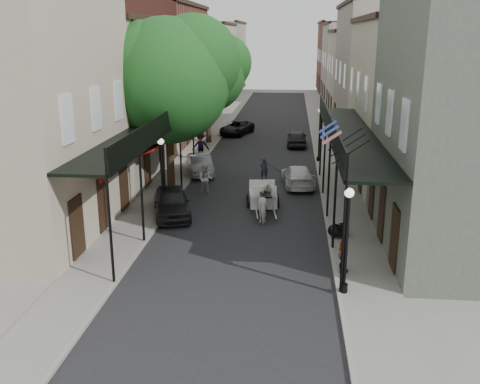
% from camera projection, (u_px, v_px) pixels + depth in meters
% --- Properties ---
extents(ground, '(140.00, 140.00, 0.00)m').
position_uv_depth(ground, '(231.00, 266.00, 20.66)').
color(ground, gray).
rests_on(ground, ground).
extents(road, '(8.00, 90.00, 0.01)m').
position_uv_depth(road, '(262.00, 155.00, 39.76)').
color(road, black).
rests_on(road, ground).
extents(sidewalk_left, '(2.20, 90.00, 0.12)m').
position_uv_depth(sidewalk_left, '(196.00, 153.00, 40.21)').
color(sidewalk_left, gray).
rests_on(sidewalk_left, ground).
extents(sidewalk_right, '(2.20, 90.00, 0.12)m').
position_uv_depth(sidewalk_right, '(330.00, 156.00, 39.27)').
color(sidewalk_right, gray).
rests_on(sidewalk_right, ground).
extents(building_row_left, '(5.00, 80.00, 10.50)m').
position_uv_depth(building_row_left, '(175.00, 73.00, 48.63)').
color(building_row_left, '#AA9E88').
rests_on(building_row_left, ground).
extents(building_row_right, '(5.00, 80.00, 10.50)m').
position_uv_depth(building_row_right, '(367.00, 74.00, 47.02)').
color(building_row_right, gray).
rests_on(building_row_right, ground).
extents(gallery_left, '(2.20, 18.05, 4.88)m').
position_uv_depth(gallery_left, '(152.00, 130.00, 26.63)').
color(gallery_left, black).
rests_on(gallery_left, sidewalk_left).
extents(gallery_right, '(2.20, 18.05, 4.88)m').
position_uv_depth(gallery_right, '(346.00, 133.00, 25.73)').
color(gallery_right, black).
rests_on(gallery_right, sidewalk_right).
extents(tree_near, '(7.31, 6.80, 9.63)m').
position_uv_depth(tree_near, '(175.00, 75.00, 28.94)').
color(tree_near, '#382619').
rests_on(tree_near, sidewalk_left).
extents(tree_far, '(6.45, 6.00, 8.61)m').
position_uv_depth(tree_far, '(212.00, 71.00, 42.49)').
color(tree_far, '#382619').
rests_on(tree_far, sidewalk_left).
extents(lamppost_right_near, '(0.32, 0.32, 3.71)m').
position_uv_depth(lamppost_right_near, '(347.00, 239.00, 17.79)').
color(lamppost_right_near, black).
rests_on(lamppost_right_near, sidewalk_right).
extents(lamppost_left, '(0.32, 0.32, 3.71)m').
position_uv_depth(lamppost_left, '(162.00, 174.00, 26.20)').
color(lamppost_left, black).
rests_on(lamppost_left, sidewalk_left).
extents(lamppost_right_far, '(0.32, 0.32, 3.71)m').
position_uv_depth(lamppost_right_far, '(320.00, 134.00, 36.88)').
color(lamppost_right_far, black).
rests_on(lamppost_right_far, sidewalk_right).
extents(horse, '(1.09, 1.98, 1.60)m').
position_uv_depth(horse, '(266.00, 204.00, 25.67)').
color(horse, silver).
rests_on(horse, ground).
extents(carriage, '(1.82, 2.50, 2.67)m').
position_uv_depth(carriage, '(263.00, 185.00, 27.99)').
color(carriage, black).
rests_on(carriage, ground).
extents(pedestrian_walking, '(0.87, 0.71, 1.67)m').
position_uv_depth(pedestrian_walking, '(205.00, 179.00, 29.97)').
color(pedestrian_walking, beige).
rests_on(pedestrian_walking, ground).
extents(pedestrian_sidewalk_left, '(1.38, 1.02, 1.91)m').
position_uv_depth(pedestrian_sidewalk_left, '(201.00, 146.00, 37.65)').
color(pedestrian_sidewalk_left, gray).
rests_on(pedestrian_sidewalk_left, sidewalk_left).
extents(pedestrian_sidewalk_right, '(0.69, 0.97, 1.53)m').
position_uv_depth(pedestrian_sidewalk_right, '(343.00, 253.00, 19.62)').
color(pedestrian_sidewalk_right, gray).
rests_on(pedestrian_sidewalk_right, sidewalk_right).
extents(car_left_near, '(2.76, 4.46, 1.42)m').
position_uv_depth(car_left_near, '(172.00, 202.00, 26.23)').
color(car_left_near, black).
rests_on(car_left_near, ground).
extents(car_left_mid, '(2.43, 4.07, 1.27)m').
position_uv_depth(car_left_mid, '(200.00, 164.00, 34.19)').
color(car_left_mid, '#929297').
rests_on(car_left_mid, ground).
extents(car_left_far, '(3.17, 4.77, 1.22)m').
position_uv_depth(car_left_far, '(237.00, 128.00, 47.84)').
color(car_left_far, black).
rests_on(car_left_far, ground).
extents(car_right_near, '(2.15, 4.36, 1.22)m').
position_uv_depth(car_right_near, '(298.00, 176.00, 31.49)').
color(car_right_near, silver).
rests_on(car_right_near, ground).
extents(car_right_far, '(1.55, 3.81, 1.30)m').
position_uv_depth(car_right_far, '(297.00, 138.00, 42.73)').
color(car_right_far, black).
rests_on(car_right_far, ground).
extents(trash_bags, '(0.94, 1.09, 0.58)m').
position_uv_depth(trash_bags, '(338.00, 230.00, 23.41)').
color(trash_bags, black).
rests_on(trash_bags, sidewalk_right).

